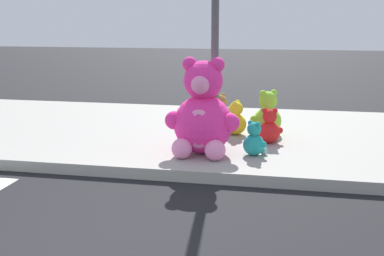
{
  "coord_description": "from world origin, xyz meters",
  "views": [
    {
      "loc": [
        2.02,
        -2.43,
        1.95
      ],
      "look_at": [
        0.83,
        3.6,
        0.55
      ],
      "focal_mm": 44.86,
      "sensor_mm": 36.0,
      "label": 1
    }
  ],
  "objects": [
    {
      "name": "sidewalk",
      "position": [
        0.0,
        5.2,
        0.07
      ],
      "size": [
        28.0,
        4.4,
        0.15
      ],
      "primitive_type": "cube",
      "color": "#9E9B93",
      "rests_on": "ground_plane"
    },
    {
      "name": "plush_lime",
      "position": [
        1.74,
        5.12,
        0.44
      ],
      "size": [
        0.5,
        0.52,
        0.72
      ],
      "color": "#8CD133",
      "rests_on": "sidewalk"
    },
    {
      "name": "plush_brown",
      "position": [
        0.93,
        5.37,
        0.39
      ],
      "size": [
        0.43,
        0.43,
        0.6
      ],
      "color": "olive",
      "rests_on": "sidewalk"
    },
    {
      "name": "plush_pink_large",
      "position": [
        0.93,
        3.81,
        0.68
      ],
      "size": [
        1.02,
        0.88,
        1.31
      ],
      "color": "#F22D93",
      "rests_on": "sidewalk"
    },
    {
      "name": "sign_pole",
      "position": [
        1.0,
        4.4,
        1.85
      ],
      "size": [
        0.56,
        0.11,
        3.2
      ],
      "color": "#4C4C51",
      "rests_on": "sidewalk"
    },
    {
      "name": "plush_red",
      "position": [
        1.8,
        4.59,
        0.36
      ],
      "size": [
        0.41,
        0.36,
        0.53
      ],
      "color": "red",
      "rests_on": "sidewalk"
    },
    {
      "name": "plush_teal",
      "position": [
        1.63,
        3.87,
        0.34
      ],
      "size": [
        0.33,
        0.34,
        0.47
      ],
      "color": "teal",
      "rests_on": "sidewalk"
    },
    {
      "name": "plush_yellow",
      "position": [
        1.24,
        5.02,
        0.37
      ],
      "size": [
        0.38,
        0.42,
        0.55
      ],
      "color": "yellow",
      "rests_on": "sidewalk"
    },
    {
      "name": "plush_lavender",
      "position": [
        0.63,
        4.86,
        0.37
      ],
      "size": [
        0.4,
        0.42,
        0.56
      ],
      "color": "#B28CD8",
      "rests_on": "sidewalk"
    }
  ]
}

